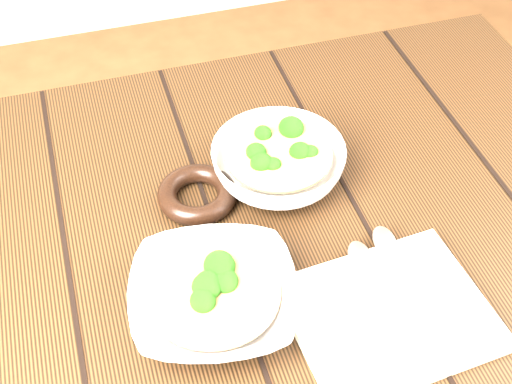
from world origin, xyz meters
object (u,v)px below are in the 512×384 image
object	(u,v)px
soup_bowl_back	(278,163)
napkin	(389,314)
soup_bowl_front	(214,298)
table	(235,289)
trivet	(197,194)

from	to	relation	value
soup_bowl_back	napkin	xyz separation A→B (m)	(0.06, -0.27, -0.03)
soup_bowl_front	table	bearing A→B (deg)	64.00
soup_bowl_front	soup_bowl_back	bearing A→B (deg)	53.54
soup_bowl_back	napkin	size ratio (longest dim) A/B	0.83
soup_bowl_back	napkin	distance (m)	0.28
napkin	soup_bowl_back	bearing A→B (deg)	97.31
table	soup_bowl_back	xyz separation A→B (m)	(0.09, 0.09, 0.15)
table	napkin	world-z (taller)	napkin
table	soup_bowl_front	xyz separation A→B (m)	(-0.05, -0.11, 0.15)
table	trivet	world-z (taller)	trivet
soup_bowl_back	table	bearing A→B (deg)	-136.79
soup_bowl_front	trivet	world-z (taller)	soup_bowl_front
soup_bowl_back	napkin	bearing A→B (deg)	-78.28
soup_bowl_back	trivet	world-z (taller)	soup_bowl_back
soup_bowl_front	trivet	size ratio (longest dim) A/B	2.13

